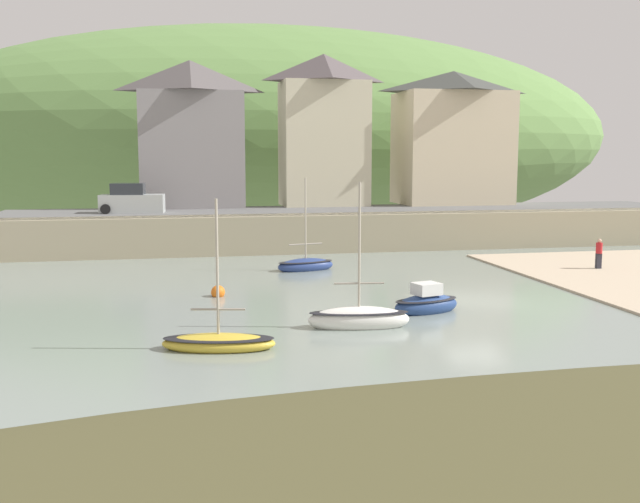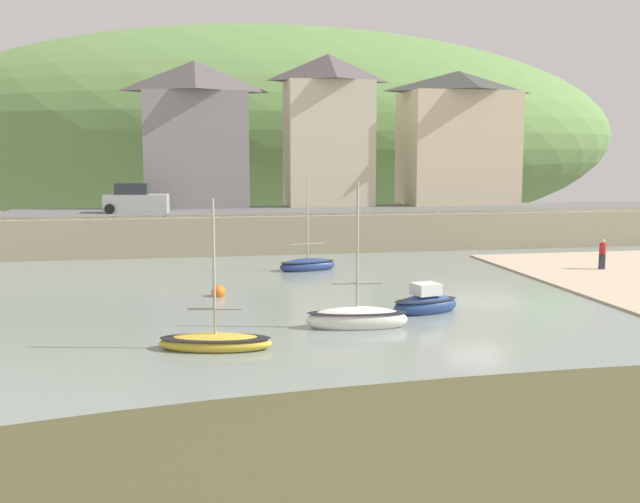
{
  "view_description": "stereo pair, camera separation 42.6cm",
  "coord_description": "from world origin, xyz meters",
  "px_view_note": "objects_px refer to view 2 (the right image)",
  "views": [
    {
      "loc": [
        -12.73,
        -29.22,
        6.24
      ],
      "look_at": [
        -6.52,
        1.51,
        2.09
      ],
      "focal_mm": 41.48,
      "sensor_mm": 36.0,
      "label": 1
    },
    {
      "loc": [
        -12.32,
        -29.3,
        6.24
      ],
      "look_at": [
        -6.52,
        1.51,
        2.09
      ],
      "focal_mm": 41.48,
      "sensor_mm": 36.0,
      "label": 2
    }
  ],
  "objects_px": {
    "waterfront_building_right": "(457,137)",
    "rowboat_small_beached": "(308,265)",
    "mooring_buoy": "(218,292)",
    "sailboat_far_left": "(426,304)",
    "person_on_slipway": "(602,253)",
    "parked_car_near_slipway": "(136,200)",
    "waterfront_building_left": "(196,133)",
    "dinghy_open_wooden": "(357,319)",
    "waterfront_building_centre": "(328,129)",
    "sailboat_nearest_shore": "(215,342)"
  },
  "relations": [
    {
      "from": "parked_car_near_slipway",
      "to": "rowboat_small_beached",
      "type": "bearing_deg",
      "value": -44.03
    },
    {
      "from": "person_on_slipway",
      "to": "waterfront_building_left",
      "type": "bearing_deg",
      "value": 138.18
    },
    {
      "from": "waterfront_building_centre",
      "to": "waterfront_building_left",
      "type": "bearing_deg",
      "value": 180.0
    },
    {
      "from": "waterfront_building_left",
      "to": "rowboat_small_beached",
      "type": "relative_size",
      "value": 2.02
    },
    {
      "from": "sailboat_far_left",
      "to": "person_on_slipway",
      "type": "xyz_separation_m",
      "value": [
        12.71,
        8.28,
        0.64
      ]
    },
    {
      "from": "waterfront_building_left",
      "to": "parked_car_near_slipway",
      "type": "distance_m",
      "value": 7.58
    },
    {
      "from": "waterfront_building_left",
      "to": "sailboat_far_left",
      "type": "xyz_separation_m",
      "value": [
        8.28,
        -27.06,
        -7.37
      ]
    },
    {
      "from": "waterfront_building_left",
      "to": "dinghy_open_wooden",
      "type": "height_order",
      "value": "waterfront_building_left"
    },
    {
      "from": "dinghy_open_wooden",
      "to": "parked_car_near_slipway",
      "type": "xyz_separation_m",
      "value": [
        -9.11,
        24.54,
        2.88
      ]
    },
    {
      "from": "waterfront_building_centre",
      "to": "sailboat_nearest_shore",
      "type": "xyz_separation_m",
      "value": [
        -9.9,
        -31.07,
        -7.83
      ]
    },
    {
      "from": "waterfront_building_centre",
      "to": "sailboat_nearest_shore",
      "type": "height_order",
      "value": "waterfront_building_centre"
    },
    {
      "from": "waterfront_building_centre",
      "to": "sailboat_nearest_shore",
      "type": "relative_size",
      "value": 2.23
    },
    {
      "from": "waterfront_building_right",
      "to": "dinghy_open_wooden",
      "type": "distance_m",
      "value": 33.4
    },
    {
      "from": "waterfront_building_centre",
      "to": "sailboat_far_left",
      "type": "bearing_deg",
      "value": -93.07
    },
    {
      "from": "parked_car_near_slipway",
      "to": "person_on_slipway",
      "type": "bearing_deg",
      "value": -24.53
    },
    {
      "from": "sailboat_nearest_shore",
      "to": "waterfront_building_centre",
      "type": "bearing_deg",
      "value": 83.89
    },
    {
      "from": "mooring_buoy",
      "to": "waterfront_building_right",
      "type": "bearing_deg",
      "value": 48.63
    },
    {
      "from": "dinghy_open_wooden",
      "to": "mooring_buoy",
      "type": "bearing_deg",
      "value": 130.96
    },
    {
      "from": "waterfront_building_left",
      "to": "waterfront_building_right",
      "type": "bearing_deg",
      "value": 0.0
    },
    {
      "from": "rowboat_small_beached",
      "to": "parked_car_near_slipway",
      "type": "bearing_deg",
      "value": 118.15
    },
    {
      "from": "rowboat_small_beached",
      "to": "person_on_slipway",
      "type": "distance_m",
      "value": 15.83
    },
    {
      "from": "parked_car_near_slipway",
      "to": "waterfront_building_right",
      "type": "bearing_deg",
      "value": 15.76
    },
    {
      "from": "waterfront_building_right",
      "to": "rowboat_small_beached",
      "type": "bearing_deg",
      "value": -132.66
    },
    {
      "from": "rowboat_small_beached",
      "to": "mooring_buoy",
      "type": "xyz_separation_m",
      "value": [
        -5.12,
        -6.54,
        -0.1
      ]
    },
    {
      "from": "person_on_slipway",
      "to": "mooring_buoy",
      "type": "relative_size",
      "value": 2.61
    },
    {
      "from": "mooring_buoy",
      "to": "waterfront_building_centre",
      "type": "bearing_deg",
      "value": 67.09
    },
    {
      "from": "waterfront_building_centre",
      "to": "sailboat_far_left",
      "type": "relative_size",
      "value": 3.6
    },
    {
      "from": "mooring_buoy",
      "to": "sailboat_far_left",
      "type": "bearing_deg",
      "value": -31.91
    },
    {
      "from": "waterfront_building_right",
      "to": "dinghy_open_wooden",
      "type": "bearing_deg",
      "value": -117.1
    },
    {
      "from": "rowboat_small_beached",
      "to": "sailboat_far_left",
      "type": "xyz_separation_m",
      "value": [
        2.78,
        -11.46,
        0.06
      ]
    },
    {
      "from": "sailboat_far_left",
      "to": "rowboat_small_beached",
      "type": "bearing_deg",
      "value": 87.99
    },
    {
      "from": "sailboat_far_left",
      "to": "mooring_buoy",
      "type": "distance_m",
      "value": 9.31
    },
    {
      "from": "waterfront_building_left",
      "to": "waterfront_building_centre",
      "type": "bearing_deg",
      "value": 0.0
    },
    {
      "from": "waterfront_building_centre",
      "to": "waterfront_building_right",
      "type": "relative_size",
      "value": 1.1
    },
    {
      "from": "sailboat_far_left",
      "to": "parked_car_near_slipway",
      "type": "relative_size",
      "value": 0.73
    },
    {
      "from": "parked_car_near_slipway",
      "to": "person_on_slipway",
      "type": "relative_size",
      "value": 2.61
    },
    {
      "from": "waterfront_building_left",
      "to": "sailboat_nearest_shore",
      "type": "bearing_deg",
      "value": -90.31
    },
    {
      "from": "sailboat_nearest_shore",
      "to": "person_on_slipway",
      "type": "xyz_separation_m",
      "value": [
        21.15,
        12.29,
        0.75
      ]
    },
    {
      "from": "sailboat_far_left",
      "to": "parked_car_near_slipway",
      "type": "distance_m",
      "value": 25.89
    },
    {
      "from": "sailboat_far_left",
      "to": "dinghy_open_wooden",
      "type": "distance_m",
      "value": 3.82
    },
    {
      "from": "dinghy_open_wooden",
      "to": "parked_car_near_slipway",
      "type": "bearing_deg",
      "value": 117.46
    },
    {
      "from": "mooring_buoy",
      "to": "parked_car_near_slipway",
      "type": "bearing_deg",
      "value": 104.24
    },
    {
      "from": "dinghy_open_wooden",
      "to": "parked_car_near_slipway",
      "type": "distance_m",
      "value": 26.33
    },
    {
      "from": "waterfront_building_left",
      "to": "waterfront_building_right",
      "type": "xyz_separation_m",
      "value": [
        19.87,
        0.0,
        -0.2
      ]
    },
    {
      "from": "sailboat_far_left",
      "to": "person_on_slipway",
      "type": "distance_m",
      "value": 15.18
    },
    {
      "from": "waterfront_building_centre",
      "to": "sailboat_far_left",
      "type": "height_order",
      "value": "waterfront_building_centre"
    },
    {
      "from": "sailboat_far_left",
      "to": "sailboat_nearest_shore",
      "type": "distance_m",
      "value": 9.35
    },
    {
      "from": "person_on_slipway",
      "to": "sailboat_far_left",
      "type": "bearing_deg",
      "value": -146.92
    },
    {
      "from": "person_on_slipway",
      "to": "mooring_buoy",
      "type": "distance_m",
      "value": 20.89
    },
    {
      "from": "waterfront_building_centre",
      "to": "rowboat_small_beached",
      "type": "height_order",
      "value": "waterfront_building_centre"
    }
  ]
}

